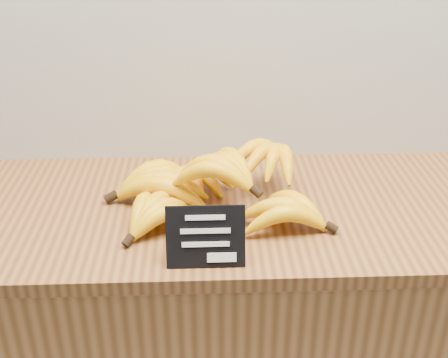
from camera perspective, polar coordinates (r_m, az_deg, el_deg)
counter_top at (r=1.26m, az=-0.09°, el=-3.17°), size 1.45×0.54×0.03m
chalkboard_sign at (r=1.04m, az=-1.89°, el=-5.90°), size 0.15×0.04×0.11m
banana_pile at (r=1.22m, az=-1.61°, el=-0.64°), size 0.49×0.38×0.12m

